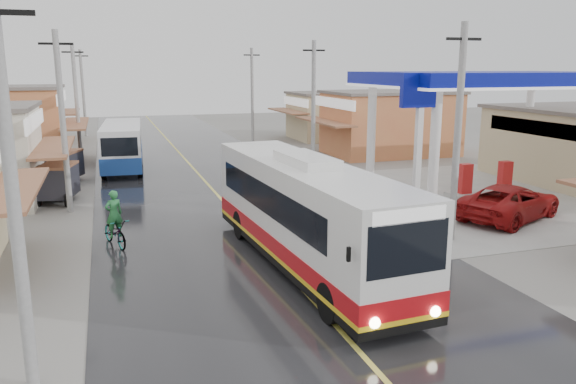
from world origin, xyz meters
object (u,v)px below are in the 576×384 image
second_bus (122,145)px  cyclist (115,228)px  jeepney (510,202)px  tricycle_near (58,181)px  coach_bus (305,213)px  tricycle_far (64,165)px

second_bus → cyclist: 16.38m
jeepney → cyclist: bearing=61.0°
cyclist → tricycle_near: 8.33m
second_bus → cyclist: bearing=-89.4°
cyclist → jeepney: bearing=-23.9°
tricycle_near → coach_bus: bearing=-42.2°
second_bus → tricycle_near: (-3.32, -8.39, -0.48)m
coach_bus → second_bus: 21.02m
coach_bus → jeepney: 10.77m
jeepney → tricycle_far: 23.50m
jeepney → second_bus: bearing=16.7°
coach_bus → cyclist: size_ratio=5.60×
cyclist → tricycle_far: cyclist is taller
jeepney → tricycle_near: tricycle_near is taller
tricycle_near → tricycle_far: 4.94m
jeepney → tricycle_near: size_ratio=2.01×
tricycle_far → tricycle_near: bearing=-70.4°
second_bus → jeepney: bearing=-45.2°
coach_bus → tricycle_far: coach_bus is taller
cyclist → tricycle_far: (-2.43, 12.89, 0.34)m
coach_bus → cyclist: bearing=141.7°
coach_bus → second_bus: size_ratio=1.36×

